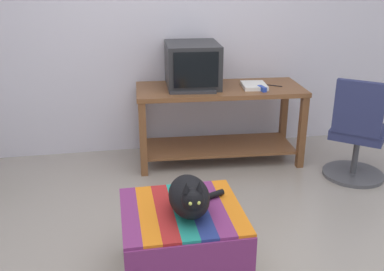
{
  "coord_description": "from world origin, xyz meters",
  "views": [
    {
      "loc": [
        -0.53,
        -2.15,
        1.72
      ],
      "look_at": [
        0.02,
        0.85,
        0.55
      ],
      "focal_mm": 41.3,
      "sensor_mm": 36.0,
      "label": 1
    }
  ],
  "objects": [
    {
      "name": "tv_monitor",
      "position": [
        0.18,
        1.7,
        0.89
      ],
      "size": [
        0.49,
        0.56,
        0.39
      ],
      "rotation": [
        0.0,
        0.0,
        -0.06
      ],
      "color": "#28282B",
      "rests_on": "desk"
    },
    {
      "name": "pen",
      "position": [
        0.92,
        1.55,
        0.71
      ],
      "size": [
        0.11,
        0.09,
        0.01
      ],
      "primitive_type": "cylinder",
      "rotation": [
        0.0,
        1.57,
        2.47
      ],
      "color": "black",
      "rests_on": "desk"
    },
    {
      "name": "book",
      "position": [
        0.72,
        1.54,
        0.72
      ],
      "size": [
        0.24,
        0.29,
        0.03
      ],
      "primitive_type": "cube",
      "rotation": [
        0.0,
        0.0,
        -0.12
      ],
      "color": "white",
      "rests_on": "desk"
    },
    {
      "name": "back_wall",
      "position": [
        0.0,
        2.05,
        1.3
      ],
      "size": [
        8.0,
        0.1,
        2.6
      ],
      "primitive_type": "cube",
      "color": "silver",
      "rests_on": "ground_plane"
    },
    {
      "name": "keyboard",
      "position": [
        0.15,
        1.48,
        0.72
      ],
      "size": [
        0.42,
        0.2,
        0.02
      ],
      "primitive_type": "cube",
      "rotation": [
        0.0,
        0.0,
        -0.13
      ],
      "color": "#333338",
      "rests_on": "desk"
    },
    {
      "name": "stapler",
      "position": [
        0.75,
        1.41,
        0.73
      ],
      "size": [
        0.05,
        0.11,
        0.04
      ],
      "primitive_type": "cube",
      "rotation": [
        0.0,
        0.0,
        0.14
      ],
      "color": "#2342B7",
      "rests_on": "desk"
    },
    {
      "name": "office_chair",
      "position": [
        1.46,
        0.99,
        0.39
      ],
      "size": [
        0.59,
        0.59,
        0.89
      ],
      "rotation": [
        0.0,
        0.0,
        2.44
      ],
      "color": "#4C4C51",
      "rests_on": "ground_plane"
    },
    {
      "name": "ground_plane",
      "position": [
        0.0,
        0.0,
        0.0
      ],
      "size": [
        14.0,
        14.0,
        0.0
      ],
      "primitive_type": "plane",
      "color": "#9E9389"
    },
    {
      "name": "cat",
      "position": [
        -0.15,
        -0.03,
        0.53
      ],
      "size": [
        0.36,
        0.39,
        0.26
      ],
      "rotation": [
        0.0,
        0.0,
        -0.03
      ],
      "color": "black",
      "rests_on": "ottoman_with_blanket"
    },
    {
      "name": "ottoman_with_blanket",
      "position": [
        -0.19,
        0.01,
        0.21
      ],
      "size": [
        0.69,
        0.65,
        0.43
      ],
      "color": "tan",
      "rests_on": "ground_plane"
    },
    {
      "name": "desk",
      "position": [
        0.42,
        1.6,
        0.48
      ],
      "size": [
        1.53,
        0.69,
        0.71
      ],
      "rotation": [
        0.0,
        0.0,
        -0.06
      ],
      "color": "brown",
      "rests_on": "ground_plane"
    }
  ]
}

